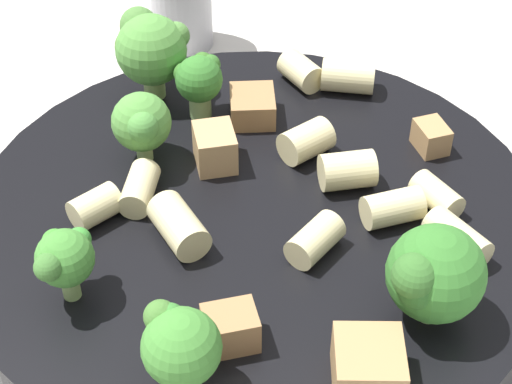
{
  "coord_description": "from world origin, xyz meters",
  "views": [
    {
      "loc": [
        0.15,
        0.24,
        0.3
      ],
      "look_at": [
        0.0,
        0.0,
        0.05
      ],
      "focal_mm": 60.0,
      "sensor_mm": 36.0,
      "label": 1
    }
  ],
  "objects_px": {
    "rigatoni_7": "(393,208)",
    "rigatoni_9": "(457,238)",
    "rigatoni_4": "(306,141)",
    "broccoli_floret_2": "(180,345)",
    "rigatoni_5": "(176,222)",
    "chicken_chunk_1": "(431,137)",
    "broccoli_floret_4": "(64,258)",
    "broccoli_floret_0": "(152,46)",
    "rigatoni_6": "(301,71)",
    "chicken_chunk_0": "(252,106)",
    "rigatoni_2": "(436,196)",
    "rigatoni_8": "(315,240)",
    "broccoli_floret_3": "(199,79)",
    "rigatoni_10": "(347,170)",
    "pasta_bowl": "(256,233)",
    "rigatoni_1": "(348,76)",
    "rigatoni_3": "(140,189)",
    "rigatoni_0": "(95,207)",
    "chicken_chunk_3": "(230,328)",
    "chicken_chunk_2": "(213,148)",
    "chicken_chunk_4": "(368,366)",
    "broccoli_floret_5": "(433,275)",
    "broccoli_floret_1": "(141,122)"
  },
  "relations": [
    {
      "from": "rigatoni_7",
      "to": "rigatoni_9",
      "type": "xyz_separation_m",
      "value": [
        -0.01,
        0.03,
        -0.0
      ]
    },
    {
      "from": "rigatoni_4",
      "to": "rigatoni_7",
      "type": "xyz_separation_m",
      "value": [
        -0.01,
        0.06,
        -0.0
      ]
    },
    {
      "from": "broccoli_floret_2",
      "to": "rigatoni_5",
      "type": "relative_size",
      "value": 1.26
    },
    {
      "from": "chicken_chunk_1",
      "to": "broccoli_floret_4",
      "type": "bearing_deg",
      "value": -0.29
    },
    {
      "from": "broccoli_floret_0",
      "to": "broccoli_floret_4",
      "type": "distance_m",
      "value": 0.14
    },
    {
      "from": "rigatoni_6",
      "to": "chicken_chunk_0",
      "type": "height_order",
      "value": "rigatoni_6"
    },
    {
      "from": "rigatoni_2",
      "to": "rigatoni_8",
      "type": "height_order",
      "value": "rigatoni_8"
    },
    {
      "from": "broccoli_floret_3",
      "to": "rigatoni_10",
      "type": "distance_m",
      "value": 0.09
    },
    {
      "from": "broccoli_floret_0",
      "to": "rigatoni_7",
      "type": "xyz_separation_m",
      "value": [
        -0.05,
        0.14,
        -0.02
      ]
    },
    {
      "from": "broccoli_floret_0",
      "to": "rigatoni_4",
      "type": "height_order",
      "value": "broccoli_floret_0"
    },
    {
      "from": "pasta_bowl",
      "to": "chicken_chunk_0",
      "type": "distance_m",
      "value": 0.07
    },
    {
      "from": "rigatoni_1",
      "to": "rigatoni_5",
      "type": "distance_m",
      "value": 0.14
    },
    {
      "from": "rigatoni_3",
      "to": "rigatoni_10",
      "type": "relative_size",
      "value": 1.08
    },
    {
      "from": "broccoli_floret_4",
      "to": "rigatoni_7",
      "type": "bearing_deg",
      "value": 166.95
    },
    {
      "from": "rigatoni_2",
      "to": "chicken_chunk_0",
      "type": "height_order",
      "value": "same"
    },
    {
      "from": "rigatoni_0",
      "to": "chicken_chunk_0",
      "type": "distance_m",
      "value": 0.1
    },
    {
      "from": "rigatoni_7",
      "to": "rigatoni_1",
      "type": "bearing_deg",
      "value": -114.53
    },
    {
      "from": "rigatoni_10",
      "to": "chicken_chunk_3",
      "type": "xyz_separation_m",
      "value": [
        0.09,
        0.05,
        -0.0
      ]
    },
    {
      "from": "rigatoni_2",
      "to": "chicken_chunk_3",
      "type": "xyz_separation_m",
      "value": [
        0.12,
        0.02,
        0.0
      ]
    },
    {
      "from": "rigatoni_4",
      "to": "chicken_chunk_0",
      "type": "bearing_deg",
      "value": -80.6
    },
    {
      "from": "broccoli_floret_0",
      "to": "rigatoni_7",
      "type": "height_order",
      "value": "broccoli_floret_0"
    },
    {
      "from": "rigatoni_0",
      "to": "rigatoni_4",
      "type": "bearing_deg",
      "value": 174.27
    },
    {
      "from": "chicken_chunk_2",
      "to": "chicken_chunk_3",
      "type": "relative_size",
      "value": 1.1
    },
    {
      "from": "rigatoni_3",
      "to": "rigatoni_9",
      "type": "bearing_deg",
      "value": 135.84
    },
    {
      "from": "pasta_bowl",
      "to": "rigatoni_8",
      "type": "height_order",
      "value": "rigatoni_8"
    },
    {
      "from": "chicken_chunk_0",
      "to": "rigatoni_0",
      "type": "bearing_deg",
      "value": 16.34
    },
    {
      "from": "broccoli_floret_4",
      "to": "rigatoni_4",
      "type": "relative_size",
      "value": 1.41
    },
    {
      "from": "rigatoni_0",
      "to": "chicken_chunk_4",
      "type": "xyz_separation_m",
      "value": [
        -0.05,
        0.13,
        0.0
      ]
    },
    {
      "from": "rigatoni_4",
      "to": "broccoli_floret_5",
      "type": "bearing_deg",
      "value": 81.52
    },
    {
      "from": "broccoli_floret_4",
      "to": "rigatoni_3",
      "type": "distance_m",
      "value": 0.06
    },
    {
      "from": "rigatoni_3",
      "to": "rigatoni_2",
      "type": "bearing_deg",
      "value": 147.03
    },
    {
      "from": "pasta_bowl",
      "to": "chicken_chunk_2",
      "type": "relative_size",
      "value": 11.7
    },
    {
      "from": "chicken_chunk_0",
      "to": "chicken_chunk_1",
      "type": "height_order",
      "value": "same"
    },
    {
      "from": "broccoli_floret_1",
      "to": "chicken_chunk_0",
      "type": "xyz_separation_m",
      "value": [
        -0.06,
        -0.0,
        -0.02
      ]
    },
    {
      "from": "rigatoni_7",
      "to": "rigatoni_5",
      "type": "bearing_deg",
      "value": -25.33
    },
    {
      "from": "rigatoni_0",
      "to": "rigatoni_9",
      "type": "height_order",
      "value": "same"
    },
    {
      "from": "broccoli_floret_4",
      "to": "chicken_chunk_0",
      "type": "xyz_separation_m",
      "value": [
        -0.12,
        -0.06,
        -0.01
      ]
    },
    {
      "from": "rigatoni_4",
      "to": "rigatoni_7",
      "type": "bearing_deg",
      "value": 96.99
    },
    {
      "from": "chicken_chunk_4",
      "to": "broccoli_floret_0",
      "type": "bearing_deg",
      "value": -94.24
    },
    {
      "from": "rigatoni_1",
      "to": "chicken_chunk_1",
      "type": "bearing_deg",
      "value": 95.34
    },
    {
      "from": "rigatoni_1",
      "to": "rigatoni_8",
      "type": "relative_size",
      "value": 1.08
    },
    {
      "from": "rigatoni_2",
      "to": "chicken_chunk_3",
      "type": "height_order",
      "value": "chicken_chunk_3"
    },
    {
      "from": "rigatoni_1",
      "to": "rigatoni_9",
      "type": "bearing_deg",
      "value": 76.02
    },
    {
      "from": "rigatoni_1",
      "to": "pasta_bowl",
      "type": "bearing_deg",
      "value": 31.36
    },
    {
      "from": "rigatoni_4",
      "to": "chicken_chunk_3",
      "type": "bearing_deg",
      "value": 42.37
    },
    {
      "from": "broccoli_floret_1",
      "to": "chicken_chunk_1",
      "type": "xyz_separation_m",
      "value": [
        -0.12,
        0.06,
        -0.02
      ]
    },
    {
      "from": "broccoli_floret_3",
      "to": "chicken_chunk_0",
      "type": "bearing_deg",
      "value": 142.34
    },
    {
      "from": "broccoli_floret_5",
      "to": "rigatoni_4",
      "type": "xyz_separation_m",
      "value": [
        -0.02,
        -0.11,
        -0.02
      ]
    },
    {
      "from": "broccoli_floret_1",
      "to": "rigatoni_6",
      "type": "distance_m",
      "value": 0.1
    },
    {
      "from": "broccoli_floret_1",
      "to": "rigatoni_5",
      "type": "distance_m",
      "value": 0.06
    }
  ]
}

